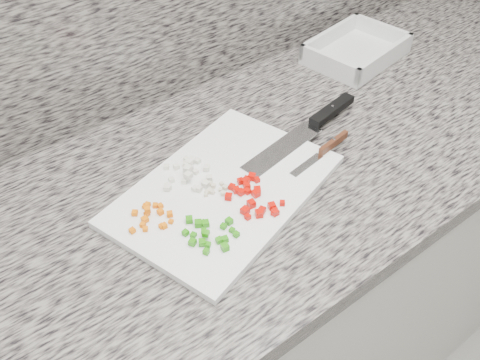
# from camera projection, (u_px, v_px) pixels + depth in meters

# --- Properties ---
(cabinet) EXTENTS (3.92, 0.62, 0.86)m
(cabinet) POSITION_uv_depth(u_px,v_px,m) (229.00, 320.00, 1.31)
(cabinet) COLOR beige
(cabinet) RESTS_ON ground
(countertop) EXTENTS (3.96, 0.64, 0.04)m
(countertop) POSITION_uv_depth(u_px,v_px,m) (226.00, 186.00, 1.00)
(countertop) COLOR slate
(countertop) RESTS_ON cabinet
(cutting_board) EXTENTS (0.46, 0.37, 0.01)m
(cutting_board) POSITION_uv_depth(u_px,v_px,m) (224.00, 190.00, 0.96)
(cutting_board) COLOR white
(cutting_board) RESTS_ON countertop
(carrot_pile) EXTENTS (0.08, 0.07, 0.02)m
(carrot_pile) POSITION_uv_depth(u_px,v_px,m) (151.00, 216.00, 0.89)
(carrot_pile) COLOR orange
(carrot_pile) RESTS_ON cutting_board
(onion_pile) EXTENTS (0.10, 0.10, 0.02)m
(onion_pile) POSITION_uv_depth(u_px,v_px,m) (189.00, 174.00, 0.97)
(onion_pile) COLOR silver
(onion_pile) RESTS_ON cutting_board
(green_pepper_pile) EXTENTS (0.09, 0.10, 0.02)m
(green_pepper_pile) POSITION_uv_depth(u_px,v_px,m) (209.00, 233.00, 0.86)
(green_pepper_pile) COLOR #25850C
(green_pepper_pile) RESTS_ON cutting_board
(red_pepper_pile) EXTENTS (0.08, 0.11, 0.01)m
(red_pepper_pile) POSITION_uv_depth(u_px,v_px,m) (252.00, 196.00, 0.93)
(red_pepper_pile) COLOR #C60A02
(red_pepper_pile) RESTS_ON cutting_board
(garlic_pile) EXTENTS (0.05, 0.04, 0.01)m
(garlic_pile) POSITION_uv_depth(u_px,v_px,m) (215.00, 189.00, 0.94)
(garlic_pile) COLOR beige
(garlic_pile) RESTS_ON cutting_board
(chef_knife) EXTENTS (0.33, 0.09, 0.02)m
(chef_knife) POSITION_uv_depth(u_px,v_px,m) (316.00, 122.00, 1.09)
(chef_knife) COLOR white
(chef_knife) RESTS_ON cutting_board
(paring_knife) EXTENTS (0.16, 0.04, 0.02)m
(paring_knife) POSITION_uv_depth(u_px,v_px,m) (327.00, 148.00, 1.02)
(paring_knife) COLOR white
(paring_knife) RESTS_ON cutting_board
(tray) EXTENTS (0.26, 0.21, 0.05)m
(tray) POSITION_uv_depth(u_px,v_px,m) (356.00, 51.00, 1.31)
(tray) COLOR silver
(tray) RESTS_ON countertop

